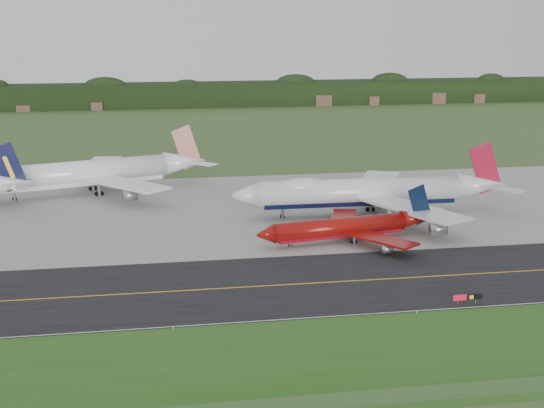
{
  "coord_description": "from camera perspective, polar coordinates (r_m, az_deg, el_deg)",
  "views": [
    {
      "loc": [
        -33.82,
        -128.35,
        46.17
      ],
      "look_at": [
        -8.79,
        22.0,
        8.31
      ],
      "focal_mm": 50.0,
      "sensor_mm": 36.0,
      "label": 1
    }
  ],
  "objects": [
    {
      "name": "edge_marker_left",
      "position": [
        117.25,
        -7.46,
        -9.23
      ],
      "size": [
        0.16,
        0.16,
        0.5
      ],
      "primitive_type": "cylinder",
      "color": "yellow",
      "rests_on": "ground"
    },
    {
      "name": "jet_ba_747",
      "position": [
        180.78,
        7.32,
        0.92
      ],
      "size": [
        67.28,
        55.91,
        16.96
      ],
      "color": "silver",
      "rests_on": "ground"
    },
    {
      "name": "horizon_treeline",
      "position": [
        405.58,
        -4.67,
        8.15
      ],
      "size": [
        700.0,
        25.0,
        12.0
      ],
      "color": "black",
      "rests_on": "ground"
    },
    {
      "name": "ground",
      "position": [
        140.53,
        5.04,
        -5.29
      ],
      "size": [
        600.0,
        600.0,
        0.0
      ],
      "primitive_type": "plane",
      "color": "#3E5427",
      "rests_on": "ground"
    },
    {
      "name": "edge_marker_center",
      "position": [
        124.31,
        10.83,
        -7.99
      ],
      "size": [
        0.16,
        0.16,
        0.5
      ],
      "primitive_type": "cylinder",
      "color": "yellow",
      "rests_on": "ground"
    },
    {
      "name": "apron",
      "position": [
        188.25,
        1.19,
        -0.25
      ],
      "size": [
        400.0,
        78.0,
        0.01
      ],
      "primitive_type": "cube",
      "color": "gray",
      "rests_on": "ground"
    },
    {
      "name": "jet_star_tail",
      "position": [
        207.59,
        -13.24,
        2.31
      ],
      "size": [
        62.68,
        51.19,
        16.83
      ],
      "color": "white",
      "rests_on": "ground"
    },
    {
      "name": "grass_verge",
      "position": [
        109.49,
        9.66,
        -11.2
      ],
      "size": [
        400.0,
        30.0,
        0.01
      ],
      "primitive_type": "cube",
      "color": "#27591A",
      "rests_on": "ground"
    },
    {
      "name": "perimeter_fence",
      "position": [
        98.13,
        12.21,
        -13.73
      ],
      "size": [
        320.0,
        0.1,
        320.0
      ],
      "color": "slate",
      "rests_on": "ground"
    },
    {
      "name": "taxiway_centreline",
      "position": [
        136.87,
        5.45,
        -5.82
      ],
      "size": [
        400.0,
        0.4,
        0.0
      ],
      "primitive_type": "cube",
      "color": "gold",
      "rests_on": "taxiway"
    },
    {
      "name": "jet_red_737",
      "position": [
        160.3,
        5.86,
        -1.73
      ],
      "size": [
        40.68,
        32.76,
        11.01
      ],
      "color": "maroon",
      "rests_on": "ground"
    },
    {
      "name": "taxiway_sign",
      "position": [
        129.64,
        14.51,
        -6.82
      ],
      "size": [
        5.06,
        0.32,
        1.68
      ],
      "color": "slate",
      "rests_on": "ground"
    },
    {
      "name": "taxiway_edge_line",
      "position": [
        122.96,
        7.31,
        -8.21
      ],
      "size": [
        400.0,
        0.25,
        0.0
      ],
      "primitive_type": "cube",
      "color": "silver",
      "rests_on": "taxiway"
    },
    {
      "name": "taxiway",
      "position": [
        136.88,
        5.45,
        -5.82
      ],
      "size": [
        400.0,
        32.0,
        0.02
      ],
      "primitive_type": "cube",
      "color": "black",
      "rests_on": "ground"
    }
  ]
}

